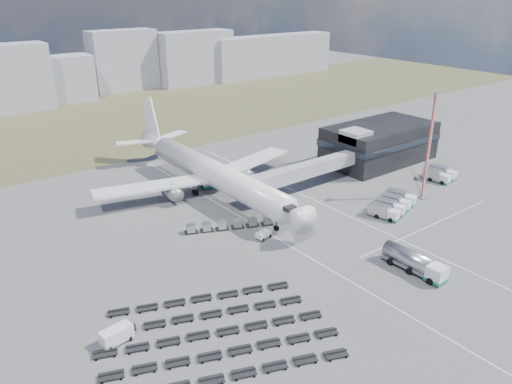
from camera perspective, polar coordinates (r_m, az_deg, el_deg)
ground at (r=91.33m, az=5.96°, el=-6.43°), size 420.00×420.00×0.00m
grass_strip at (r=181.71m, az=-18.62°, el=7.43°), size 420.00×90.00×0.01m
lane_markings at (r=99.38m, az=8.91°, el=-4.04°), size 47.12×110.00×0.01m
terminal at (r=137.21m, az=13.87°, el=5.52°), size 30.40×16.40×11.00m
jet_bridge at (r=112.68m, az=4.90°, el=2.26°), size 30.30×3.80×7.05m
airliner at (r=112.48m, az=-5.25°, el=2.33°), size 51.59×64.53×17.62m
skyline at (r=218.57m, az=-20.81°, el=12.31°), size 314.19×24.65×25.88m
fuel_tanker at (r=87.18m, az=17.65°, el=-7.63°), size 3.06×11.30×3.63m
pushback_tug at (r=93.97m, az=0.85°, el=-4.94°), size 3.20×2.20×1.36m
utility_van at (r=71.30m, az=-15.65°, el=-15.53°), size 4.47×2.44×2.28m
catering_truck at (r=118.87m, az=-6.07°, el=1.54°), size 3.86×7.17×3.12m
service_trucks_near at (r=108.80m, az=15.34°, el=-1.37°), size 12.74×9.20×2.54m
service_trucks_far at (r=129.44m, az=20.25°, el=1.94°), size 6.33×7.27×2.66m
uld_row at (r=97.45m, az=-3.03°, el=-3.72°), size 16.80×8.41×1.60m
baggage_dollies at (r=70.58m, az=-4.85°, el=-15.87°), size 35.09×28.25×0.73m
floodlight_mast at (r=113.63m, az=19.16°, el=4.90°), size 2.24×1.84×23.83m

